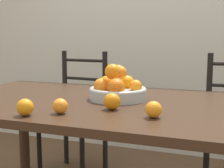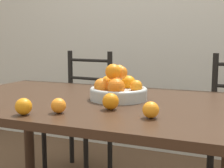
{
  "view_description": "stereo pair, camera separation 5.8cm",
  "coord_description": "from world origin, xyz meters",
  "px_view_note": "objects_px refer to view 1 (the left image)",
  "views": [
    {
      "loc": [
        0.64,
        -1.41,
        1.07
      ],
      "look_at": [
        0.14,
        -0.04,
        0.86
      ],
      "focal_mm": 50.0,
      "sensor_mm": 36.0,
      "label": 1
    },
    {
      "loc": [
        0.7,
        -1.38,
        1.07
      ],
      "look_at": [
        0.14,
        -0.04,
        0.86
      ],
      "focal_mm": 50.0,
      "sensor_mm": 36.0,
      "label": 2
    }
  ],
  "objects_px": {
    "fruit_bowl": "(117,89)",
    "chair_left": "(76,117)",
    "orange_loose_0": "(25,107)",
    "orange_loose_2": "(154,109)",
    "orange_loose_1": "(60,106)",
    "orange_loose_3": "(112,101)"
  },
  "relations": [
    {
      "from": "orange_loose_3",
      "to": "chair_left",
      "type": "distance_m",
      "value": 1.18
    },
    {
      "from": "orange_loose_1",
      "to": "orange_loose_2",
      "type": "relative_size",
      "value": 0.96
    },
    {
      "from": "orange_loose_0",
      "to": "orange_loose_2",
      "type": "xyz_separation_m",
      "value": [
        0.48,
        0.14,
        -0.0
      ]
    },
    {
      "from": "fruit_bowl",
      "to": "orange_loose_0",
      "type": "height_order",
      "value": "fruit_bowl"
    },
    {
      "from": "orange_loose_2",
      "to": "orange_loose_3",
      "type": "relative_size",
      "value": 0.9
    },
    {
      "from": "orange_loose_3",
      "to": "orange_loose_1",
      "type": "bearing_deg",
      "value": -140.67
    },
    {
      "from": "orange_loose_0",
      "to": "orange_loose_2",
      "type": "bearing_deg",
      "value": 16.41
    },
    {
      "from": "chair_left",
      "to": "orange_loose_0",
      "type": "bearing_deg",
      "value": -67.08
    },
    {
      "from": "fruit_bowl",
      "to": "chair_left",
      "type": "distance_m",
      "value": 0.99
    },
    {
      "from": "orange_loose_0",
      "to": "orange_loose_1",
      "type": "height_order",
      "value": "orange_loose_0"
    },
    {
      "from": "fruit_bowl",
      "to": "orange_loose_0",
      "type": "relative_size",
      "value": 4.25
    },
    {
      "from": "orange_loose_0",
      "to": "orange_loose_2",
      "type": "distance_m",
      "value": 0.5
    },
    {
      "from": "orange_loose_3",
      "to": "chair_left",
      "type": "bearing_deg",
      "value": 124.95
    },
    {
      "from": "orange_loose_2",
      "to": "chair_left",
      "type": "bearing_deg",
      "value": 130.17
    },
    {
      "from": "orange_loose_0",
      "to": "chair_left",
      "type": "distance_m",
      "value": 1.24
    },
    {
      "from": "fruit_bowl",
      "to": "orange_loose_1",
      "type": "relative_size",
      "value": 4.62
    },
    {
      "from": "orange_loose_1",
      "to": "chair_left",
      "type": "height_order",
      "value": "chair_left"
    },
    {
      "from": "chair_left",
      "to": "orange_loose_1",
      "type": "bearing_deg",
      "value": -60.59
    },
    {
      "from": "orange_loose_2",
      "to": "orange_loose_3",
      "type": "bearing_deg",
      "value": 158.79
    },
    {
      "from": "orange_loose_0",
      "to": "orange_loose_3",
      "type": "bearing_deg",
      "value": 37.63
    },
    {
      "from": "orange_loose_2",
      "to": "chair_left",
      "type": "relative_size",
      "value": 0.07
    },
    {
      "from": "fruit_bowl",
      "to": "chair_left",
      "type": "bearing_deg",
      "value": 130.2
    }
  ]
}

